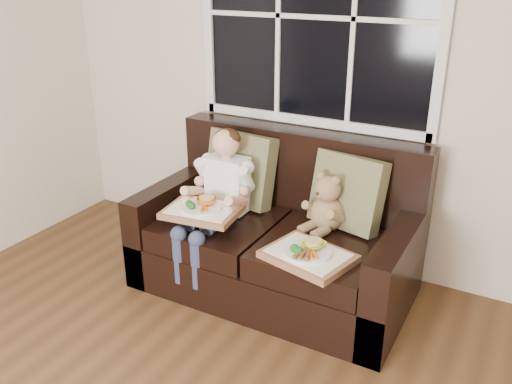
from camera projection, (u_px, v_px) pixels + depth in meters
The scene contains 8 objects.
window_back at pixel (316, 17), 3.32m from camera, with size 1.62×0.04×1.37m.
loveseat at pixel (279, 241), 3.47m from camera, with size 1.70×0.92×0.96m.
pillow_left at pixel (241, 169), 3.61m from camera, with size 0.50×0.28×0.50m.
pillow_right at pixel (348, 192), 3.28m from camera, with size 0.49×0.30×0.46m.
child at pixel (219, 189), 3.41m from camera, with size 0.38×0.59×0.86m.
teddy_bear at pixel (327, 207), 3.27m from camera, with size 0.26×0.31×0.37m.
tray_left at pixel (202, 209), 3.28m from camera, with size 0.48×0.39×0.10m.
tray_right at pixel (308, 254), 2.97m from camera, with size 0.53×0.45×0.11m.
Camera 1 is at (1.08, -0.75, 1.96)m, focal length 38.00 mm.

